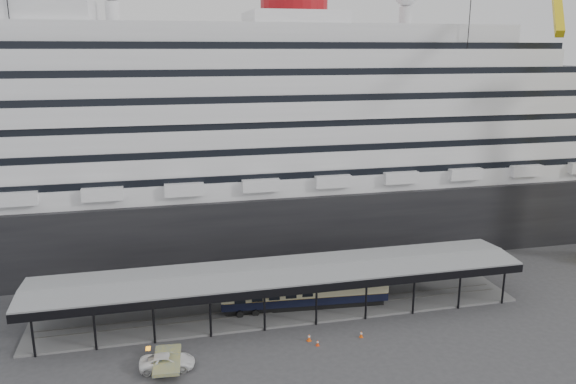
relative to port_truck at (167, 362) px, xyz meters
name	(u,v)px	position (x,y,z in m)	size (l,w,h in m)	color
ground	(293,331)	(13.31, 4.28, -0.72)	(200.00, 200.00, 0.00)	#37373A
cruise_ship	(243,124)	(13.36, 36.28, 17.63)	(130.00, 30.00, 43.90)	black
platform_canopy	(282,292)	(13.31, 9.28, 1.64)	(56.00, 9.18, 5.30)	slate
port_truck	(167,362)	(0.00, 0.00, 0.00)	(2.39, 5.18, 1.44)	white
pullman_carriage	(305,290)	(15.99, 9.28, 1.63)	(19.60, 3.97, 19.11)	black
traffic_cone_left	(309,337)	(14.49, 1.92, -0.31)	(0.51, 0.51, 0.83)	#F7550D
traffic_cone_mid	(318,343)	(15.08, 0.78, -0.39)	(0.37, 0.37, 0.67)	#EF3D0D
traffic_cone_right	(361,334)	(20.05, 1.38, -0.36)	(0.41, 0.41, 0.73)	#F0560D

